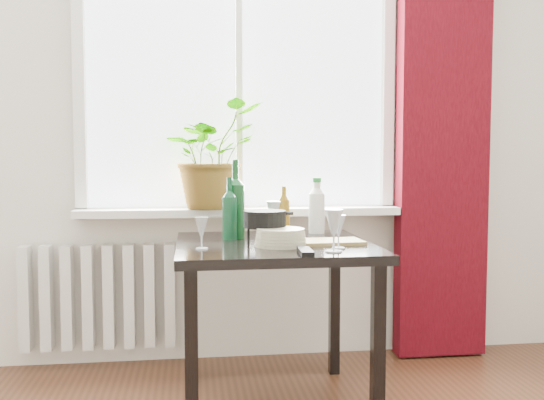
{
  "coord_description": "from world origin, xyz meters",
  "views": [
    {
      "loc": [
        -0.26,
        -1.08,
        1.11
      ],
      "look_at": [
        0.09,
        1.55,
        0.93
      ],
      "focal_mm": 40.0,
      "sensor_mm": 36.0,
      "label": 1
    }
  ],
  "objects": [
    {
      "name": "window",
      "position": [
        0.0,
        2.22,
        1.6
      ],
      "size": [
        1.72,
        0.08,
        1.62
      ],
      "color": "white",
      "rests_on": "ground"
    },
    {
      "name": "windowsill",
      "position": [
        0.0,
        2.15,
        0.82
      ],
      "size": [
        1.72,
        0.2,
        0.04
      ],
      "color": "white",
      "rests_on": "ground"
    },
    {
      "name": "potted_plant",
      "position": [
        -0.15,
        2.13,
        1.13
      ],
      "size": [
        0.67,
        0.67,
        0.57
      ],
      "primitive_type": "imported",
      "rotation": [
        0.0,
        0.0,
        0.77
      ],
      "color": "#20691C",
      "rests_on": "windowsill"
    },
    {
      "name": "curtain",
      "position": [
        1.12,
        2.12,
        1.3
      ],
      "size": [
        0.5,
        0.12,
        2.56
      ],
      "color": "#36040B",
      "rests_on": "ground"
    },
    {
      "name": "plate_stack",
      "position": [
        0.11,
        1.44,
        0.78
      ],
      "size": [
        0.29,
        0.29,
        0.07
      ],
      "primitive_type": "cylinder",
      "rotation": [
        0.0,
        0.0,
        0.36
      ],
      "color": "#BEBC9D",
      "rests_on": "table"
    },
    {
      "name": "bottle_amber",
      "position": [
        0.2,
        1.93,
        0.86
      ],
      "size": [
        0.06,
        0.06,
        0.23
      ],
      "primitive_type": null,
      "rotation": [
        0.0,
        0.0,
        -0.0
      ],
      "color": "#66470B",
      "rests_on": "table"
    },
    {
      "name": "cleaning_bottle",
      "position": [
        0.36,
        1.85,
        0.88
      ],
      "size": [
        0.08,
        0.08,
        0.28
      ],
      "primitive_type": null,
      "rotation": [
        0.0,
        0.0,
        -0.05
      ],
      "color": "silver",
      "rests_on": "table"
    },
    {
      "name": "wineglass_back_left",
      "position": [
        -0.08,
        1.86,
        0.83
      ],
      "size": [
        0.1,
        0.1,
        0.18
      ],
      "primitive_type": null,
      "rotation": [
        0.0,
        0.0,
        -0.3
      ],
      "color": "silver",
      "rests_on": "table"
    },
    {
      "name": "table",
      "position": [
        0.1,
        1.55,
        0.65
      ],
      "size": [
        0.85,
        0.85,
        0.74
      ],
      "color": "black",
      "rests_on": "ground"
    },
    {
      "name": "wine_bottle_left",
      "position": [
        -0.09,
        1.67,
        0.88
      ],
      "size": [
        0.08,
        0.08,
        0.29
      ],
      "primitive_type": null,
      "rotation": [
        0.0,
        0.0,
        0.17
      ],
      "color": "#0B3D20",
      "rests_on": "table"
    },
    {
      "name": "tv_remote",
      "position": [
        0.18,
        1.23,
        0.75
      ],
      "size": [
        0.06,
        0.17,
        0.02
      ],
      "primitive_type": "cube",
      "rotation": [
        0.0,
        0.0,
        -0.05
      ],
      "color": "black",
      "rests_on": "table"
    },
    {
      "name": "wineglass_back_center",
      "position": [
        0.14,
        1.82,
        0.82
      ],
      "size": [
        0.07,
        0.07,
        0.17
      ],
      "primitive_type": null,
      "rotation": [
        0.0,
        0.0,
        -0.02
      ],
      "color": "silver",
      "rests_on": "table"
    },
    {
      "name": "fondue_pot",
      "position": [
        0.06,
        1.53,
        0.81
      ],
      "size": [
        0.24,
        0.22,
        0.14
      ],
      "primitive_type": null,
      "rotation": [
        0.0,
        0.0,
        -0.17
      ],
      "color": "black",
      "rests_on": "table"
    },
    {
      "name": "wineglass_front_left",
      "position": [
        -0.22,
        1.39,
        0.81
      ],
      "size": [
        0.06,
        0.06,
        0.13
      ],
      "primitive_type": null,
      "rotation": [
        0.0,
        0.0,
        0.14
      ],
      "color": "silver",
      "rests_on": "table"
    },
    {
      "name": "cutting_board",
      "position": [
        0.34,
        1.49,
        0.75
      ],
      "size": [
        0.28,
        0.19,
        0.01
      ],
      "primitive_type": "cube",
      "rotation": [
        0.0,
        0.0,
        0.04
      ],
      "color": "olive",
      "rests_on": "table"
    },
    {
      "name": "wineglass_far_right",
      "position": [
        0.34,
        1.33,
        0.81
      ],
      "size": [
        0.06,
        0.06,
        0.14
      ],
      "primitive_type": null,
      "rotation": [
        0.0,
        0.0,
        -0.03
      ],
      "color": "silver",
      "rests_on": "table"
    },
    {
      "name": "wine_bottle_right",
      "position": [
        -0.06,
        1.72,
        0.93
      ],
      "size": [
        0.11,
        0.11,
        0.37
      ],
      "primitive_type": null,
      "rotation": [
        0.0,
        0.0,
        0.26
      ],
      "color": "#0B3C17",
      "rests_on": "table"
    },
    {
      "name": "radiator",
      "position": [
        -0.75,
        2.18,
        0.38
      ],
      "size": [
        0.8,
        0.1,
        0.55
      ],
      "color": "silver",
      "rests_on": "ground"
    },
    {
      "name": "wineglass_front_right",
      "position": [
        0.3,
        1.24,
        0.83
      ],
      "size": [
        0.08,
        0.08,
        0.17
      ],
      "primitive_type": null,
      "rotation": [
        0.0,
        0.0,
        -0.05
      ],
      "color": "silver",
      "rests_on": "table"
    }
  ]
}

